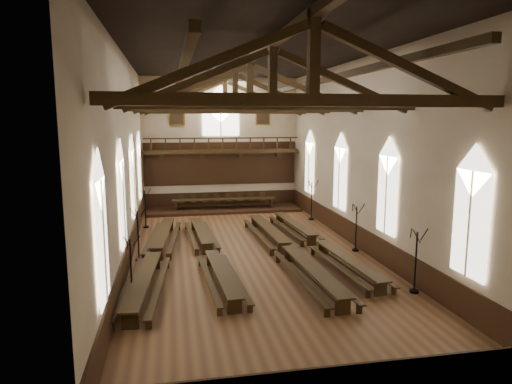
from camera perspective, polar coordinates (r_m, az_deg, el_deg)
ground at (r=23.66m, az=-0.73°, el=-7.78°), size 26.00×26.00×0.00m
room_walls at (r=22.63m, az=-0.76°, el=8.06°), size 26.00×26.00×26.00m
wainscot_band at (r=23.49m, az=-0.73°, el=-6.38°), size 12.00×26.00×1.20m
side_windows at (r=22.85m, az=-0.75°, el=1.23°), size 11.85×19.80×4.50m
end_window at (r=35.41m, az=-4.44°, el=9.67°), size 2.80×0.12×3.80m
minstrels_gallery at (r=35.29m, az=-4.33°, el=4.28°), size 11.80×1.24×3.70m
portraits at (r=35.40m, az=-4.44°, el=9.47°), size 7.75×0.09×1.45m
roof_trusses at (r=22.67m, az=-0.77°, el=12.50°), size 11.70×25.70×2.80m
refectory_row_a at (r=22.39m, az=-12.45°, el=-7.57°), size 2.10×14.33×0.73m
refectory_row_b at (r=22.75m, az=-5.84°, el=-7.25°), size 1.65×13.67×0.67m
refectory_row_c at (r=22.88m, az=3.86°, el=-6.99°), size 1.77×14.34×0.74m
refectory_row_d at (r=24.47m, az=7.64°, el=-6.08°), size 1.79×13.82×0.68m
dais at (r=34.59m, az=-4.01°, el=-2.19°), size 11.40×2.98×0.20m
high_table at (r=34.46m, az=-4.02°, el=-1.02°), size 7.77×1.09×0.73m
high_chairs at (r=35.21m, az=-4.17°, el=-0.94°), size 6.75×0.45×0.97m
candelabrum_left_near at (r=18.88m, az=-15.32°, el=-10.24°), size 0.69×0.72×2.40m
candelabrum_left_mid at (r=23.09m, az=-14.48°, el=-6.42°), size 0.80×0.77×2.66m
candelabrum_left_far at (r=29.91m, az=-13.64°, el=-2.91°), size 0.77×0.73×2.54m
candelabrum_right_near at (r=19.50m, az=19.26°, el=-9.58°), size 0.73×0.81×2.64m
candelabrum_right_mid at (r=24.58m, az=12.37°, el=-5.49°), size 0.69×0.78×2.53m
candelabrum_right_far at (r=31.57m, az=6.94°, el=-1.97°), size 0.81×0.83×2.76m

